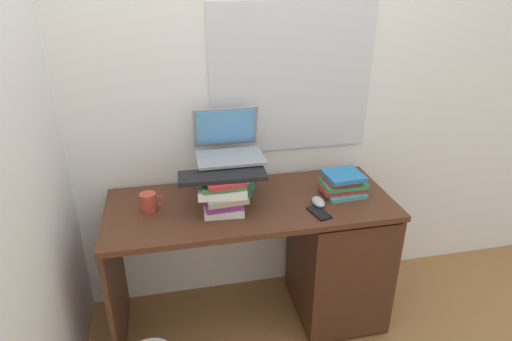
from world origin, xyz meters
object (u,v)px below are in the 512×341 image
(desk, at_px, (318,253))
(mug, at_px, (149,202))
(computer_mouse, at_px, (318,202))
(cell_phone, at_px, (319,213))
(book_stack_tall, at_px, (231,177))
(book_stack_keyboard_riser, at_px, (223,195))
(laptop, at_px, (228,145))
(book_stack_side, at_px, (343,184))
(keyboard, at_px, (222,176))

(desk, distance_m, mug, 0.97)
(desk, relative_size, computer_mouse, 14.12)
(computer_mouse, xyz_separation_m, cell_phone, (-0.02, -0.08, -0.01))
(book_stack_tall, relative_size, book_stack_keyboard_riser, 0.98)
(laptop, bearing_deg, mug, -163.37)
(cell_phone, bearing_deg, mug, 152.13)
(book_stack_tall, distance_m, cell_phone, 0.49)
(book_stack_tall, bearing_deg, book_stack_side, -9.00)
(desk, bearing_deg, book_stack_tall, 166.27)
(book_stack_tall, height_order, laptop, laptop)
(book_stack_keyboard_riser, relative_size, computer_mouse, 2.36)
(keyboard, xyz_separation_m, mug, (-0.36, 0.09, -0.15))
(desk, height_order, mug, mug)
(computer_mouse, relative_size, cell_phone, 0.76)
(book_stack_keyboard_riser, bearing_deg, mug, 165.57)
(book_stack_side, bearing_deg, book_stack_keyboard_riser, -174.48)
(book_stack_side, height_order, computer_mouse, book_stack_side)
(computer_mouse, bearing_deg, book_stack_keyboard_riser, 176.05)
(computer_mouse, bearing_deg, cell_phone, -106.48)
(desk, height_order, book_stack_keyboard_riser, book_stack_keyboard_riser)
(book_stack_keyboard_riser, distance_m, book_stack_side, 0.65)
(book_stack_side, relative_size, cell_phone, 1.75)
(cell_phone, bearing_deg, desk, 51.94)
(book_stack_side, distance_m, mug, 1.01)
(mug, distance_m, cell_phone, 0.84)
(desk, bearing_deg, keyboard, -175.86)
(laptop, height_order, cell_phone, laptop)
(book_stack_keyboard_riser, bearing_deg, keyboard, 82.58)
(book_stack_keyboard_riser, xyz_separation_m, cell_phone, (0.45, -0.12, -0.09))
(book_stack_tall, relative_size, computer_mouse, 2.31)
(book_stack_tall, distance_m, laptop, 0.17)
(laptop, bearing_deg, book_stack_side, -14.83)
(book_stack_tall, distance_m, mug, 0.43)
(book_stack_keyboard_riser, bearing_deg, computer_mouse, -3.95)
(laptop, distance_m, mug, 0.49)
(laptop, relative_size, mug, 2.87)
(desk, xyz_separation_m, computer_mouse, (-0.05, -0.07, 0.37))
(desk, distance_m, book_stack_keyboard_riser, 0.69)
(book_stack_side, bearing_deg, computer_mouse, -150.36)
(keyboard, height_order, cell_phone, keyboard)
(laptop, xyz_separation_m, cell_phone, (0.39, -0.33, -0.26))
(book_stack_tall, xyz_separation_m, book_stack_side, (0.59, -0.09, -0.05))
(book_stack_keyboard_riser, height_order, keyboard, keyboard)
(desk, height_order, computer_mouse, computer_mouse)
(desk, distance_m, keyboard, 0.76)
(desk, relative_size, laptop, 4.33)
(laptop, bearing_deg, book_stack_keyboard_riser, -105.80)
(laptop, height_order, mug, laptop)
(computer_mouse, bearing_deg, book_stack_tall, 155.71)
(mug, bearing_deg, laptop, 16.63)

